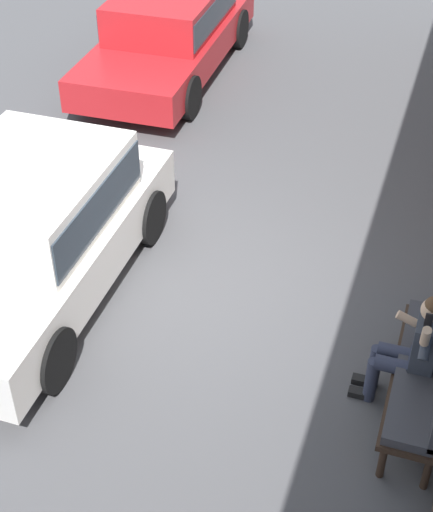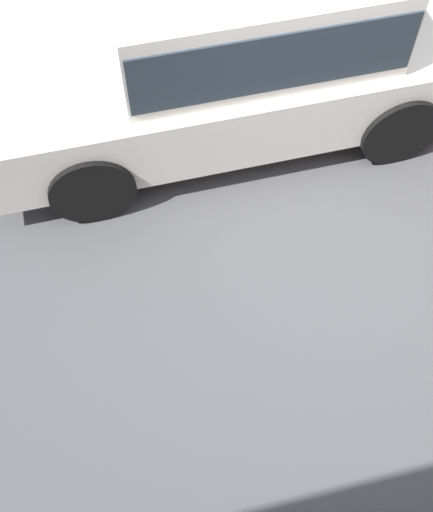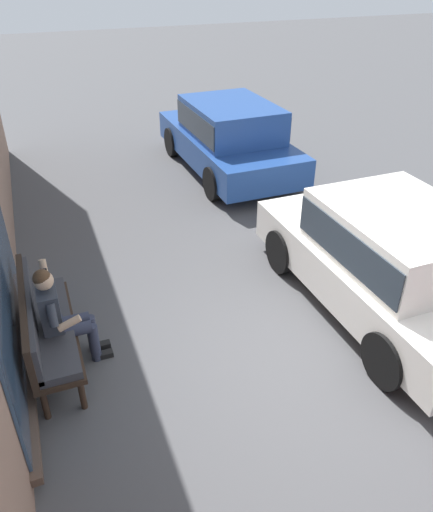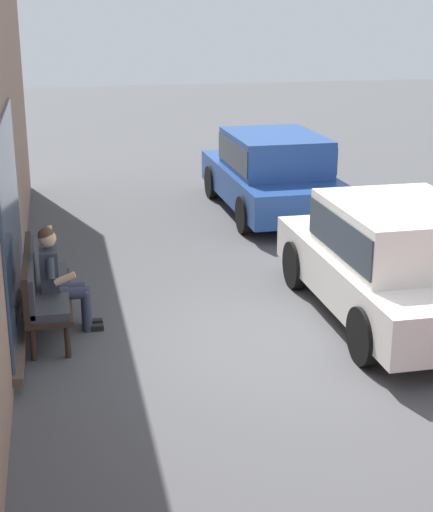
% 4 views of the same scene
% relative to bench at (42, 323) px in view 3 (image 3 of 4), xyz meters
% --- Properties ---
extents(ground_plane, '(60.00, 60.00, 0.00)m').
position_rel_bench_xyz_m(ground_plane, '(-0.95, -2.90, -0.59)').
color(ground_plane, '#4C4C4F').
extents(bench, '(1.94, 0.55, 1.02)m').
position_rel_bench_xyz_m(bench, '(0.00, 0.00, 0.00)').
color(bench, '#332319').
rests_on(bench, ground_plane).
extents(person_on_phone, '(0.73, 0.74, 1.35)m').
position_rel_bench_xyz_m(person_on_phone, '(-0.08, -0.22, 0.13)').
color(person_on_phone, '#2D3347').
rests_on(person_on_phone, ground_plane).
extents(parked_car_mid, '(4.14, 2.03, 1.54)m').
position_rel_bench_xyz_m(parked_car_mid, '(-0.52, -4.48, 0.25)').
color(parked_car_mid, white).
rests_on(parked_car_mid, ground_plane).
extents(parked_car_far, '(4.37, 2.03, 1.55)m').
position_rel_bench_xyz_m(parked_car_far, '(4.92, -4.36, 0.25)').
color(parked_car_far, '#23478E').
rests_on(parked_car_far, ground_plane).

